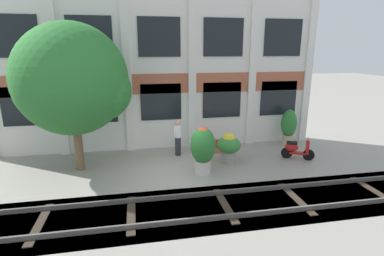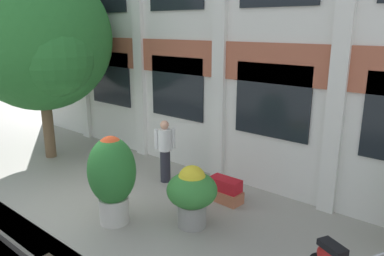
{
  "view_description": "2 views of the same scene",
  "coord_description": "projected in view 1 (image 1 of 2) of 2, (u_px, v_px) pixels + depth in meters",
  "views": [
    {
      "loc": [
        -1.13,
        -10.64,
        4.72
      ],
      "look_at": [
        1.27,
        2.08,
        1.21
      ],
      "focal_mm": 28.0,
      "sensor_mm": 36.0,
      "label": 1
    },
    {
      "loc": [
        6.97,
        -4.45,
        3.91
      ],
      "look_at": [
        1.36,
        2.18,
        1.53
      ],
      "focal_mm": 35.0,
      "sensor_mm": 36.0,
      "label": 2
    }
  ],
  "objects": [
    {
      "name": "broadleaf_tree",
      "position": [
        72.0,
        82.0,
        11.04
      ],
      "size": [
        4.32,
        4.12,
        5.64
      ],
      "color": "brown",
      "rests_on": "ground"
    },
    {
      "name": "rail_tracks",
      "position": [
        180.0,
        214.0,
        8.99
      ],
      "size": [
        22.68,
        2.8,
        0.43
      ],
      "color": "#5B5449",
      "rests_on": "ground"
    },
    {
      "name": "ground_plane",
      "position": [
        170.0,
        174.0,
        11.53
      ],
      "size": [
        80.0,
        80.0,
        0.0
      ],
      "primitive_type": "plane",
      "color": "#9E998E"
    },
    {
      "name": "apartment_facade",
      "position": [
        159.0,
        61.0,
        13.66
      ],
      "size": [
        15.04,
        0.64,
        8.29
      ],
      "color": "silver",
      "rests_on": "ground"
    },
    {
      "name": "potted_plant_stone_basin",
      "position": [
        289.0,
        126.0,
        14.76
      ],
      "size": [
        0.76,
        0.76,
        1.78
      ],
      "color": "tan",
      "rests_on": "ground"
    },
    {
      "name": "resident_by_doorway",
      "position": [
        178.0,
        137.0,
        13.3
      ],
      "size": [
        0.39,
        0.41,
        1.63
      ],
      "rotation": [
        0.0,
        0.0,
        -0.76
      ],
      "color": "#282833",
      "rests_on": "ground"
    },
    {
      "name": "potted_plant_glazed_jar",
      "position": [
        203.0,
        147.0,
        11.3
      ],
      "size": [
        0.96,
        0.96,
        1.84
      ],
      "color": "beige",
      "rests_on": "ground"
    },
    {
      "name": "potted_plant_fluted_column",
      "position": [
        229.0,
        146.0,
        12.5
      ],
      "size": [
        1.01,
        1.01,
        1.28
      ],
      "color": "gray",
      "rests_on": "ground"
    },
    {
      "name": "potted_plant_square_trough",
      "position": [
        217.0,
        147.0,
        13.85
      ],
      "size": [
        0.83,
        0.44,
        0.55
      ],
      "color": "#B76647",
      "rests_on": "ground"
    },
    {
      "name": "scooter_near_curb",
      "position": [
        296.0,
        149.0,
        12.95
      ],
      "size": [
        1.28,
        0.77,
        0.98
      ],
      "rotation": [
        0.0,
        0.0,
        5.82
      ],
      "color": "black",
      "rests_on": "ground"
    }
  ]
}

